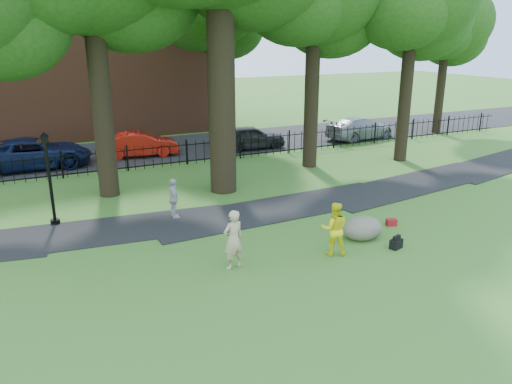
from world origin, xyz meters
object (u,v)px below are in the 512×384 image
man (334,229)px  red_sedan (140,144)px  lamppost (50,180)px  boulder (363,227)px  woman (233,240)px

man → red_sedan: bearing=-54.3°
lamppost → red_sedan: size_ratio=0.80×
boulder → red_sedan: red_sedan is taller
woman → man: 3.13m
man → lamppost: bearing=-13.4°
lamppost → red_sedan: bearing=69.8°
lamppost → woman: bearing=-44.2°
man → lamppost: (-7.41, 6.32, 0.79)m
woman → man: size_ratio=1.06×
woman → red_sedan: (0.78, 14.78, -0.20)m
boulder → woman: bearing=-177.6°
woman → red_sedan: bearing=-105.1°
red_sedan → woman: bearing=-176.2°
red_sedan → man: bearing=-164.6°
man → boulder: bearing=-131.0°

